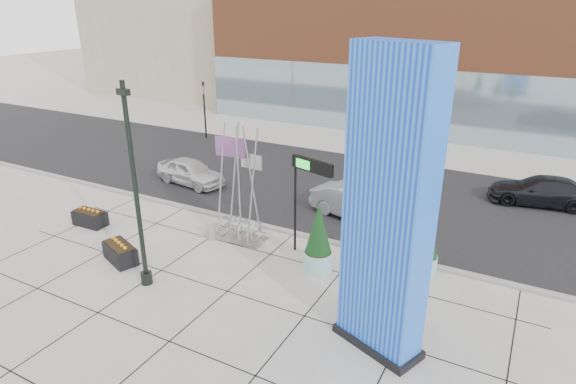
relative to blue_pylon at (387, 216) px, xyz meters
The scene contains 19 objects.
ground 7.78m from the blue_pylon, 169.38° to the left, with size 160.00×160.00×0.00m, color #9E9991.
street_asphalt 13.59m from the blue_pylon, 120.00° to the left, with size 80.00×12.00×0.02m, color black.
curb_edge 9.26m from the blue_pylon, 141.16° to the left, with size 80.00×0.30×0.12m, color gray.
tower_podium 28.77m from the blue_pylon, 100.98° to the left, with size 34.00×10.00×11.00m, color brown.
tower_glass_front 24.10m from the blue_pylon, 103.16° to the left, with size 34.00×0.60×5.00m, color #8CA5B2.
blue_pylon is the anchor object (origin of this frame).
lamp_post 8.42m from the blue_pylon, behind, with size 0.47×0.39×7.17m.
public_art_sculpture 8.67m from the blue_pylon, 152.49° to the left, with size 2.25×1.19×5.01m.
concrete_bollard 9.72m from the blue_pylon, 159.00° to the left, with size 0.39×0.39×0.76m, color gray.
overhead_street_sign 5.78m from the blue_pylon, 135.64° to the left, with size 1.87×0.70×4.03m.
round_planter_east 5.71m from the blue_pylon, 87.24° to the left, with size 0.90×0.90×2.26m.
round_planter_mid 5.32m from the blue_pylon, 106.80° to the left, with size 0.98×0.98×2.44m.
round_planter_west 5.31m from the blue_pylon, 137.70° to the left, with size 1.09×1.09×2.72m.
box_planter_north 14.57m from the blue_pylon, behind, with size 1.53×0.80×0.83m.
box_planter_south 10.97m from the blue_pylon, behind, with size 1.76×1.30×0.87m.
car_white_west 15.90m from the blue_pylon, 148.89° to the left, with size 1.66×4.13×1.41m, color silver.
car_silver_mid 9.42m from the blue_pylon, 114.02° to the left, with size 1.61×4.63×1.53m, color #929498.
car_dark_east 14.80m from the blue_pylon, 74.94° to the left, with size 1.97×4.83×1.40m, color black.
traffic_signal 24.65m from the blue_pylon, 138.73° to the left, with size 0.15×0.18×4.10m.
Camera 1 is at (9.58, -12.58, 9.40)m, focal length 30.00 mm.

